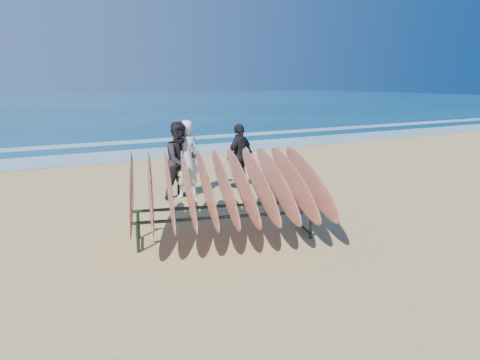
{
  "coord_description": "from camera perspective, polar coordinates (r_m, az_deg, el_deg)",
  "views": [
    {
      "loc": [
        -3.57,
        -5.9,
        2.71
      ],
      "look_at": [
        0.0,
        0.8,
        0.95
      ],
      "focal_mm": 32.0,
      "sensor_mm": 36.0,
      "label": 1
    }
  ],
  "objects": [
    {
      "name": "ground",
      "position": [
        7.41,
        2.94,
        -8.42
      ],
      "size": [
        120.0,
        120.0,
        0.0
      ],
      "primitive_type": "plane",
      "color": "tan",
      "rests_on": "ground"
    },
    {
      "name": "ocean",
      "position": [
        61.07,
        -24.99,
        9.33
      ],
      "size": [
        160.0,
        160.0,
        0.0
      ],
      "primitive_type": "plane",
      "color": "navy",
      "rests_on": "ground"
    },
    {
      "name": "foam_near",
      "position": [
        16.52,
        -15.19,
        3.19
      ],
      "size": [
        160.0,
        160.0,
        0.0
      ],
      "primitive_type": "plane",
      "color": "white",
      "rests_on": "ground"
    },
    {
      "name": "foam_far",
      "position": [
        19.91,
        -17.49,
        4.65
      ],
      "size": [
        160.0,
        160.0,
        0.0
      ],
      "primitive_type": "plane",
      "color": "white",
      "rests_on": "ground"
    },
    {
      "name": "person_dark_a",
      "position": [
        10.03,
        -7.91,
        2.56
      ],
      "size": [
        1.05,
        0.93,
        1.81
      ],
      "primitive_type": "imported",
      "rotation": [
        0.0,
        0.0,
        0.32
      ],
      "color": "black",
      "rests_on": "ground"
    },
    {
      "name": "person_white",
      "position": [
        10.18,
        -7.25,
        2.81
      ],
      "size": [
        0.7,
        0.49,
        1.83
      ],
      "primitive_type": "imported",
      "rotation": [
        0.0,
        0.0,
        3.22
      ],
      "color": "silver",
      "rests_on": "ground"
    },
    {
      "name": "person_dark_b",
      "position": [
        11.06,
        -0.02,
        3.25
      ],
      "size": [
        1.05,
        0.76,
        1.65
      ],
      "primitive_type": "imported",
      "rotation": [
        0.0,
        0.0,
        3.55
      ],
      "color": "black",
      "rests_on": "ground"
    },
    {
      "name": "surfboard_rack",
      "position": [
        7.34,
        -2.12,
        -0.73
      ],
      "size": [
        3.8,
        3.53,
        1.6
      ],
      "rotation": [
        0.0,
        0.0,
        -0.27
      ],
      "color": "black",
      "rests_on": "ground"
    }
  ]
}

